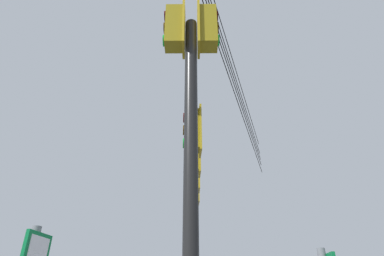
{
  "coord_description": "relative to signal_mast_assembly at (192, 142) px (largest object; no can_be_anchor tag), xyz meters",
  "views": [
    {
      "loc": [
        4.41,
        -0.2,
        2.09
      ],
      "look_at": [
        -1.58,
        1.52,
        5.7
      ],
      "focal_mm": 29.92,
      "sensor_mm": 36.0,
      "label": 1
    }
  ],
  "objects": [
    {
      "name": "signal_mast_assembly",
      "position": [
        0.0,
        0.0,
        0.0
      ],
      "size": [
        6.35,
        2.34,
        6.95
      ],
      "color": "black",
      "rests_on": "ground"
    }
  ]
}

